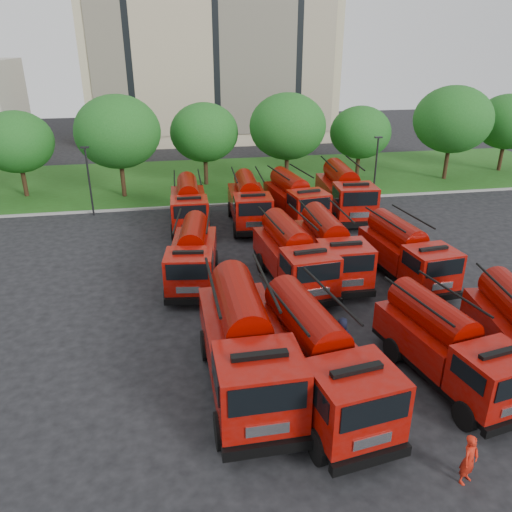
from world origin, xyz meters
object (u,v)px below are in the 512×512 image
(fire_truck_8, at_px, (189,204))
(firefighter_0, at_px, (465,481))
(firefighter_3, at_px, (505,350))
(fire_truck_11, at_px, (344,192))
(fire_truck_7, at_px, (406,252))
(fire_truck_1, at_px, (318,358))
(fire_truck_2, at_px, (447,346))
(firefighter_1, at_px, (371,420))
(fire_truck_9, at_px, (249,202))
(firefighter_4, at_px, (340,356))
(firefighter_5, at_px, (418,293))
(fire_truck_4, at_px, (193,255))
(fire_truck_5, at_px, (293,255))
(fire_truck_6, at_px, (330,247))
(fire_truck_0, at_px, (245,344))
(fire_truck_10, at_px, (295,198))

(fire_truck_8, xyz_separation_m, firefighter_0, (6.76, -23.65, -1.58))
(firefighter_3, bearing_deg, fire_truck_11, -132.01)
(fire_truck_7, height_order, fire_truck_8, fire_truck_8)
(fire_truck_1, bearing_deg, fire_truck_11, 59.38)
(fire_truck_2, relative_size, firefighter_1, 4.16)
(fire_truck_8, relative_size, fire_truck_9, 0.96)
(fire_truck_1, distance_m, fire_truck_9, 18.95)
(firefighter_1, distance_m, firefighter_4, 3.85)
(fire_truck_9, height_order, firefighter_0, fire_truck_9)
(fire_truck_9, xyz_separation_m, firefighter_4, (1.06, -16.57, -1.63))
(fire_truck_11, distance_m, firefighter_5, 12.67)
(fire_truck_4, relative_size, fire_truck_5, 0.94)
(firefighter_0, bearing_deg, fire_truck_1, 99.27)
(firefighter_5, bearing_deg, firefighter_1, 43.94)
(fire_truck_4, relative_size, fire_truck_6, 0.96)
(fire_truck_11, bearing_deg, fire_truck_8, -174.47)
(firefighter_0, distance_m, firefighter_3, 8.08)
(fire_truck_7, height_order, firefighter_3, fire_truck_7)
(fire_truck_11, bearing_deg, firefighter_1, -102.58)
(fire_truck_0, relative_size, fire_truck_5, 1.09)
(firefighter_4, xyz_separation_m, firefighter_5, (5.83, 4.59, 0.00))
(fire_truck_7, distance_m, firefighter_1, 11.92)
(fire_truck_5, height_order, fire_truck_10, fire_truck_5)
(fire_truck_11, relative_size, firefighter_3, 4.82)
(fire_truck_5, distance_m, fire_truck_7, 6.13)
(fire_truck_1, xyz_separation_m, firefighter_3, (8.76, 1.53, -1.74))
(fire_truck_6, xyz_separation_m, fire_truck_8, (-7.13, 9.34, -0.06))
(fire_truck_4, relative_size, fire_truck_7, 0.99)
(fire_truck_7, bearing_deg, fire_truck_2, -111.83)
(fire_truck_6, height_order, firefighter_1, fire_truck_6)
(fire_truck_2, xyz_separation_m, firefighter_0, (-1.80, -4.60, -1.53))
(fire_truck_7, xyz_separation_m, fire_truck_9, (-6.82, 10.23, 0.07))
(fire_truck_8, distance_m, fire_truck_11, 11.35)
(fire_truck_4, distance_m, firefighter_1, 13.15)
(fire_truck_10, height_order, firefighter_5, fire_truck_10)
(fire_truck_5, height_order, firefighter_0, fire_truck_5)
(fire_truck_2, bearing_deg, firefighter_4, 136.48)
(firefighter_0, bearing_deg, fire_truck_0, 108.22)
(fire_truck_0, xyz_separation_m, firefighter_4, (4.16, 1.19, -1.83))
(fire_truck_8, relative_size, firefighter_3, 4.18)
(fire_truck_0, bearing_deg, fire_truck_6, 54.62)
(fire_truck_0, distance_m, fire_truck_11, 21.00)
(fire_truck_0, distance_m, fire_truck_5, 8.91)
(firefighter_0, xyz_separation_m, firefighter_3, (5.48, 5.95, 0.00))
(fire_truck_9, relative_size, fire_truck_10, 0.98)
(fire_truck_6, bearing_deg, firefighter_1, -100.29)
(firefighter_0, distance_m, firefighter_4, 6.95)
(fire_truck_1, relative_size, fire_truck_4, 1.14)
(fire_truck_5, bearing_deg, fire_truck_10, 69.62)
(fire_truck_11, bearing_deg, fire_truck_0, -115.07)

